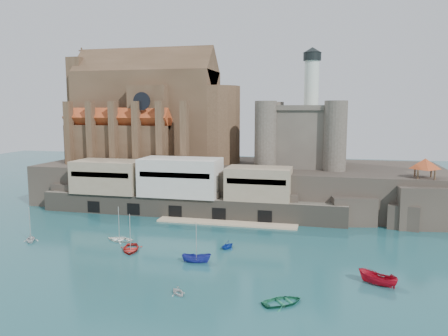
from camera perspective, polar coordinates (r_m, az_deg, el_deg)
ground at (r=77.21m, az=-4.24°, el=-10.51°), size 300.00×300.00×0.00m
promontory at (r=113.16m, az=1.70°, el=-2.05°), size 100.00×36.00×10.00m
quay at (r=100.11m, az=-5.83°, el=-2.71°), size 70.00×12.00×13.05m
church at (r=121.01m, az=-9.27°, el=6.68°), size 47.00×25.93×30.51m
castle_keep at (r=111.23m, az=10.16°, el=4.61°), size 21.20×21.20×29.30m
rock_outcrop at (r=99.69m, az=24.52°, el=-4.62°), size 14.50×10.50×8.70m
pavilion at (r=98.45m, az=24.79°, el=0.36°), size 6.40×6.40×5.40m
boat_0 at (r=78.03m, az=-12.10°, el=-10.47°), size 4.25×2.51×5.73m
boat_1 at (r=59.87m, az=-6.00°, el=-16.09°), size 2.66×2.68×2.72m
boat_2 at (r=70.92m, az=-3.62°, el=-12.19°), size 2.03×1.99×4.69m
boat_3 at (r=57.57m, az=7.69°, el=-17.13°), size 3.21×3.78×5.42m
boat_4 at (r=88.45m, az=-23.91°, el=-8.79°), size 3.47×3.02×3.43m
boat_5 at (r=66.04m, az=19.38°, el=-14.16°), size 2.82×2.79×5.50m
boat_6 at (r=83.92m, az=-13.50°, el=-9.21°), size 1.74×3.78×5.10m
boat_7 at (r=77.45m, az=0.45°, el=-10.43°), size 3.19×2.64×3.19m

